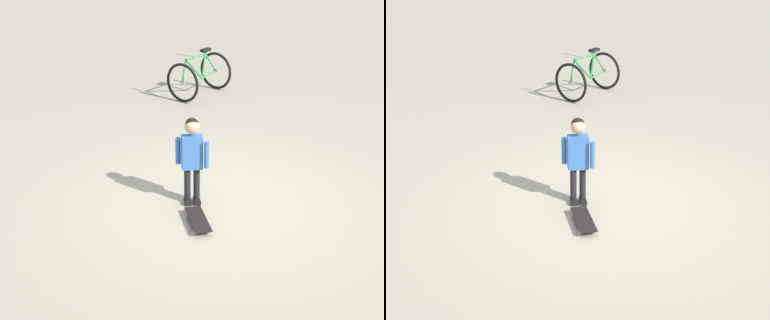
% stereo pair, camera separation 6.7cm
% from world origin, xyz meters
% --- Properties ---
extents(ground_plane, '(50.00, 50.00, 0.00)m').
position_xyz_m(ground_plane, '(0.00, 0.00, 0.00)').
color(ground_plane, tan).
extents(child_person, '(0.27, 0.40, 1.06)m').
position_xyz_m(child_person, '(0.24, -0.29, 0.66)').
color(child_person, black).
rests_on(child_person, ground).
extents(skateboard, '(0.53, 0.54, 0.07)m').
position_xyz_m(skateboard, '(0.64, 0.05, 0.06)').
color(skateboard, black).
rests_on(skateboard, ground).
extents(bicycle_near, '(1.12, 0.78, 0.85)m').
position_xyz_m(bicycle_near, '(-3.32, -2.49, 0.38)').
color(bicycle_near, black).
rests_on(bicycle_near, ground).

